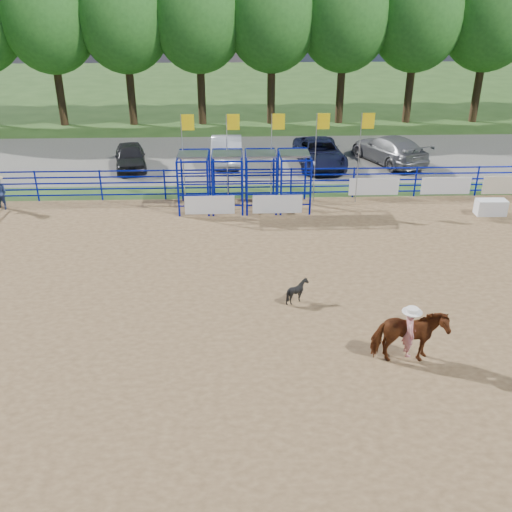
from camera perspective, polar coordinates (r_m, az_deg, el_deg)
name	(u,v)px	position (r m, az deg, el deg)	size (l,w,h in m)	color
ground	(318,304)	(18.68, 6.26, -4.83)	(120.00, 120.00, 0.00)	#365722
arena_dirt	(318,304)	(18.68, 6.27, -4.81)	(30.00, 20.00, 0.02)	olive
gravel_strip	(280,157)	(34.32, 2.40, 9.83)	(40.00, 10.00, 0.01)	slate
announcer_table	(491,207)	(27.54, 22.42, 4.53)	(1.31, 0.61, 0.70)	silver
horse_and_rider	(409,334)	(16.02, 15.06, -7.55)	(1.93, 0.89, 2.38)	#632D13
calf	(297,291)	(18.55, 4.16, -3.50)	(0.64, 0.72, 0.79)	black
car_a	(130,156)	(32.73, -12.47, 9.70)	(1.61, 4.01, 1.37)	black
car_b	(227,148)	(33.22, -2.94, 10.72)	(1.69, 4.84, 1.60)	#979A9F
car_c	(320,153)	(32.66, 6.37, 10.21)	(2.44, 5.28, 1.47)	black
car_d	(389,149)	(33.90, 13.17, 10.35)	(2.18, 5.36, 1.56)	#5D5E60
perimeter_fence	(320,284)	(18.31, 6.38, -2.82)	(30.10, 20.10, 1.50)	#0715AA
chute_assembly	(252,181)	(26.06, -0.42, 7.48)	(19.32, 2.41, 4.20)	#0715AA
treeline	(272,12)	(42.00, 1.62, 23.23)	(56.40, 6.40, 11.24)	#3F2B19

